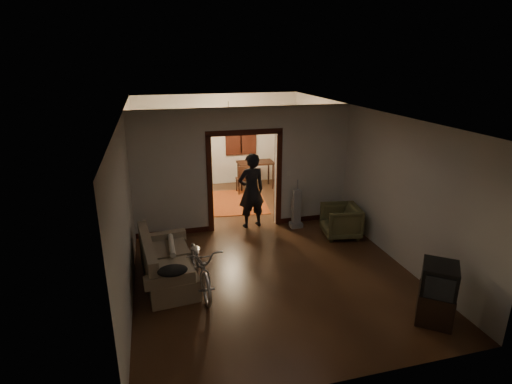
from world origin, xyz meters
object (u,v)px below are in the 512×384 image
object	(u,v)px
person	(251,191)
desk	(255,175)
sofa	(167,259)
bicycle	(200,265)
armchair	(341,221)
locker	(177,158)

from	to	relation	value
person	desk	bearing A→B (deg)	-117.05
sofa	person	bearing A→B (deg)	37.90
sofa	bicycle	bearing A→B (deg)	-42.85
bicycle	armchair	bearing A→B (deg)	18.21
armchair	locker	world-z (taller)	locker
desk	locker	bearing A→B (deg)	178.33
bicycle	desk	world-z (taller)	bicycle
desk	armchair	bearing A→B (deg)	-67.29
armchair	desk	size ratio (longest dim) A/B	0.73
bicycle	person	xyz separation A→B (m)	(1.50, 2.37, 0.45)
bicycle	locker	distance (m)	5.68
locker	person	bearing A→B (deg)	-85.44
sofa	locker	size ratio (longest dim) A/B	0.90
bicycle	locker	world-z (taller)	locker
bicycle	armchair	xyz separation A→B (m)	(3.29, 1.32, -0.08)
person	desk	xyz separation A→B (m)	(0.85, 2.84, -0.49)
bicycle	desk	distance (m)	5.72
bicycle	desk	xyz separation A→B (m)	(2.35, 5.21, -0.04)
armchair	desk	bearing A→B (deg)	-157.48
bicycle	person	distance (m)	2.84
locker	armchair	bearing A→B (deg)	-72.52
armchair	person	bearing A→B (deg)	-111.41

